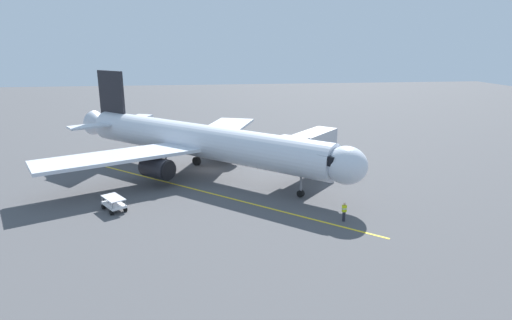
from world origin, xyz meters
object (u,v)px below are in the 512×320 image
at_px(ground_crew_wing_walker, 306,166).
at_px(ground_crew_marshaller, 344,212).
at_px(jet_bridge, 305,147).
at_px(airplane, 198,141).
at_px(baggage_cart_near_nose, 114,204).

bearing_deg(ground_crew_wing_walker, ground_crew_marshaller, 89.07).
height_order(jet_bridge, ground_crew_marshaller, jet_bridge).
relative_size(airplane, ground_crew_wing_walker, 19.56).
distance_m(jet_bridge, baggage_cart_near_nose, 21.20).
xyz_separation_m(airplane, baggage_cart_near_nose, (7.86, 10.50, -3.35)).
height_order(jet_bridge, ground_crew_wing_walker, jet_bridge).
xyz_separation_m(airplane, ground_crew_wing_walker, (-12.74, 1.25, -3.12)).
height_order(ground_crew_wing_walker, baggage_cart_near_nose, ground_crew_wing_walker).
distance_m(airplane, jet_bridge, 12.50).
height_order(airplane, jet_bridge, airplane).
distance_m(airplane, ground_crew_wing_walker, 13.18).
relative_size(ground_crew_wing_walker, baggage_cart_near_nose, 0.58).
bearing_deg(ground_crew_marshaller, ground_crew_wing_walker, -90.93).
bearing_deg(airplane, ground_crew_marshaller, 128.42).
bearing_deg(airplane, baggage_cart_near_nose, 53.17).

